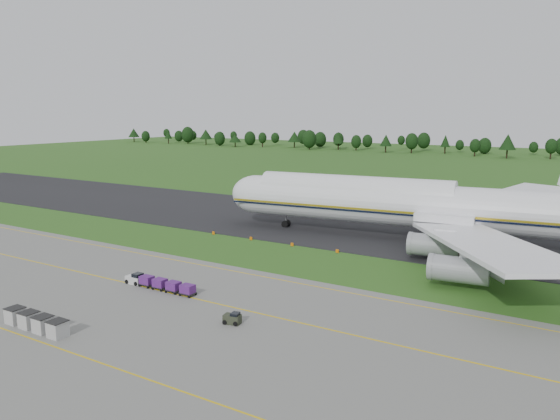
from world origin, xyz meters
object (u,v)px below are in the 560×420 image
Objects in this scene: baggage_train at (158,283)px; utility_cart at (232,319)px; aircraft at (420,205)px; edge_markers at (271,242)px; uld_row at (36,322)px.

utility_cart is at bearing -16.41° from baggage_train.
aircraft reaches higher than edge_markers.
utility_cart reaches higher than edge_markers.
baggage_train is at bearing 163.59° from utility_cart.
uld_row is 0.34× the size of edge_markers.
baggage_train is (-20.31, -44.63, -5.64)m from aircraft.
aircraft reaches higher than uld_row.
uld_row reaches higher than edge_markers.
utility_cart is at bearing 36.17° from uld_row.
baggage_train is at bearing -87.97° from edge_markers.
edge_markers is at bearing 115.91° from utility_cart.
aircraft is 7.05× the size of baggage_train.
aircraft is 27.22m from edge_markers.
edge_markers is at bearing 92.03° from baggage_train.
aircraft is 49.71m from utility_cart.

